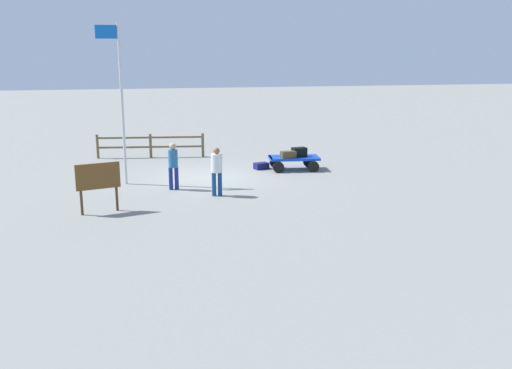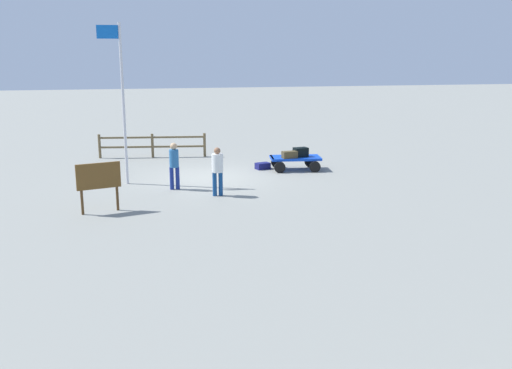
% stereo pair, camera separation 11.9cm
% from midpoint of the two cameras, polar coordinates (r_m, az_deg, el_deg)
% --- Properties ---
extents(ground_plane, '(120.00, 120.00, 0.00)m').
position_cam_midpoint_polar(ground_plane, '(21.35, -5.30, 0.72)').
color(ground_plane, gray).
extents(luggage_cart, '(2.14, 1.44, 0.54)m').
position_cam_midpoint_polar(luggage_cart, '(22.66, 3.69, 2.53)').
color(luggage_cart, blue).
rests_on(luggage_cart, ground).
extents(suitcase_olive, '(0.63, 0.37, 0.27)m').
position_cam_midpoint_polar(suitcase_olive, '(22.29, 3.17, 3.07)').
color(suitcase_olive, '#463B24').
rests_on(suitcase_olive, luggage_cart).
extents(suitcase_tan, '(0.61, 0.45, 0.37)m').
position_cam_midpoint_polar(suitcase_tan, '(22.63, 4.29, 3.33)').
color(suitcase_tan, black).
rests_on(suitcase_tan, luggage_cart).
extents(suitcase_dark, '(0.64, 0.50, 0.26)m').
position_cam_midpoint_polar(suitcase_dark, '(22.83, 0.39, 1.91)').
color(suitcase_dark, navy).
rests_on(suitcase_dark, ground).
extents(worker_lead, '(0.34, 0.33, 1.63)m').
position_cam_midpoint_polar(worker_lead, '(19.39, -8.64, 2.21)').
color(worker_lead, navy).
rests_on(worker_lead, ground).
extents(worker_trailing, '(0.37, 0.37, 1.62)m').
position_cam_midpoint_polar(worker_trailing, '(18.34, -4.23, 1.76)').
color(worker_trailing, navy).
rests_on(worker_trailing, ground).
extents(flagpole, '(0.82, 0.10, 5.65)m').
position_cam_midpoint_polar(flagpole, '(20.30, -13.91, 8.88)').
color(flagpole, silver).
rests_on(flagpole, ground).
extents(signboard, '(1.26, 0.38, 1.49)m').
position_cam_midpoint_polar(signboard, '(16.93, -16.04, 0.49)').
color(signboard, '#4C3319').
rests_on(signboard, ground).
extents(wooden_fence, '(4.80, 0.82, 1.08)m').
position_cam_midpoint_polar(wooden_fence, '(25.82, -10.87, 4.11)').
color(wooden_fence, brown).
rests_on(wooden_fence, ground).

